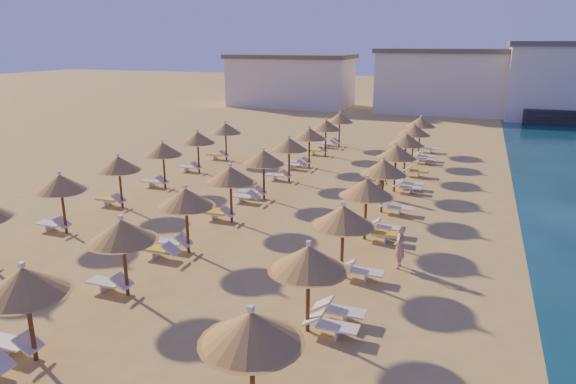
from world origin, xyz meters
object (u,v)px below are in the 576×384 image
at_px(beachgoer_a, 399,247).
at_px(beachgoer_c, 381,183).
at_px(parasol_row_west, 248,166).
at_px(parasol_row_east, 376,177).

bearing_deg(beachgoer_a, beachgoer_c, -166.79).
xyz_separation_m(parasol_row_west, beachgoer_c, (5.72, 4.35, -1.41)).
relative_size(beachgoer_c, beachgoer_a, 1.00).
bearing_deg(beachgoer_a, parasol_row_east, -159.21).
relative_size(parasol_row_west, beachgoer_a, 22.49).
distance_m(beachgoer_c, beachgoer_a, 8.94).
relative_size(parasol_row_east, beachgoer_c, 22.54).
height_order(beachgoer_c, beachgoer_a, beachgoer_a).
bearing_deg(parasol_row_east, beachgoer_c, 96.87).
xyz_separation_m(parasol_row_east, beachgoer_a, (1.78, -4.29, -1.41)).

